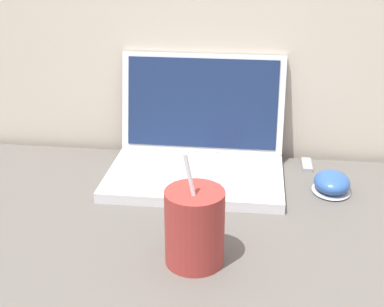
{
  "coord_description": "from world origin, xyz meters",
  "views": [
    {
      "loc": [
        0.03,
        -0.49,
        1.2
      ],
      "look_at": [
        -0.08,
        0.41,
        0.82
      ],
      "focal_mm": 50.0,
      "sensor_mm": 36.0,
      "label": 1
    }
  ],
  "objects_px": {
    "laptop": "(198,150)",
    "usb_stick": "(307,165)",
    "drink_cup": "(195,226)",
    "computer_mouse": "(332,183)"
  },
  "relations": [
    {
      "from": "drink_cup",
      "to": "computer_mouse",
      "type": "distance_m",
      "value": 0.35
    },
    {
      "from": "usb_stick",
      "to": "computer_mouse",
      "type": "bearing_deg",
      "value": -71.19
    },
    {
      "from": "laptop",
      "to": "drink_cup",
      "type": "distance_m",
      "value": 0.32
    },
    {
      "from": "drink_cup",
      "to": "usb_stick",
      "type": "distance_m",
      "value": 0.42
    },
    {
      "from": "drink_cup",
      "to": "usb_stick",
      "type": "relative_size",
      "value": 3.02
    },
    {
      "from": "computer_mouse",
      "to": "drink_cup",
      "type": "bearing_deg",
      "value": -131.69
    },
    {
      "from": "laptop",
      "to": "usb_stick",
      "type": "relative_size",
      "value": 5.71
    },
    {
      "from": "laptop",
      "to": "drink_cup",
      "type": "relative_size",
      "value": 1.89
    },
    {
      "from": "laptop",
      "to": "usb_stick",
      "type": "bearing_deg",
      "value": 13.92
    },
    {
      "from": "drink_cup",
      "to": "computer_mouse",
      "type": "xyz_separation_m",
      "value": [
        0.23,
        0.26,
        -0.04
      ]
    }
  ]
}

